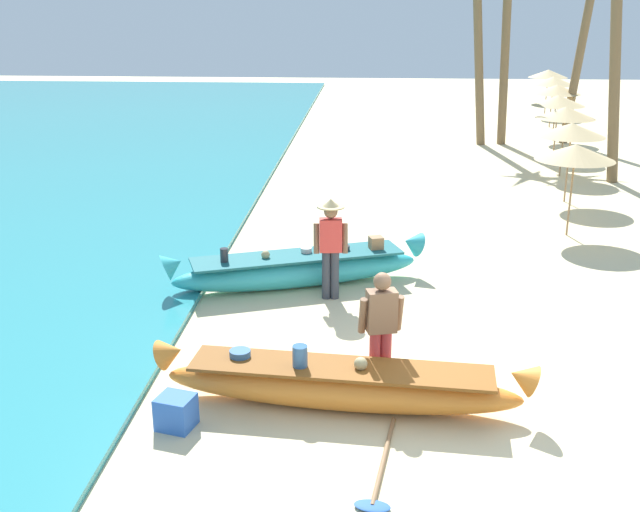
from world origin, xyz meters
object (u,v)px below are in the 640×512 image
boat_orange_foreground (340,385)px  cooler_box (176,412)px  boat_cyan_midground (298,269)px  person_tourist_customer (381,326)px  person_vendor_hatted (331,242)px  paddle (380,474)px

boat_orange_foreground → cooler_box: 1.95m
boat_cyan_midground → cooler_box: boat_cyan_midground is taller
boat_cyan_midground → person_tourist_customer: 3.91m
boat_cyan_midground → person_tourist_customer: (1.37, -3.61, 0.58)m
person_tourist_customer → cooler_box: size_ratio=3.94×
boat_orange_foreground → person_tourist_customer: bearing=42.8°
boat_orange_foreground → boat_cyan_midground: bearing=102.4°
boat_orange_foreground → person_tourist_customer: size_ratio=2.93×
boat_orange_foreground → cooler_box: size_ratio=11.54×
person_vendor_hatted → cooler_box: bearing=-110.6°
cooler_box → boat_orange_foreground: bearing=32.3°
person_tourist_customer → boat_cyan_midground: bearing=110.8°
boat_orange_foreground → boat_cyan_midground: (-0.89, 4.06, 0.02)m
boat_orange_foreground → person_tourist_customer: 0.88m
person_tourist_customer → paddle: size_ratio=0.90×
boat_orange_foreground → boat_cyan_midground: boat_cyan_midground is taller
boat_orange_foreground → cooler_box: bearing=-162.5°
boat_cyan_midground → cooler_box: size_ratio=11.17×
person_vendor_hatted → paddle: person_vendor_hatted is taller
person_tourist_customer → paddle: person_tourist_customer is taller
person_vendor_hatted → boat_orange_foreground: bearing=-85.0°
boat_orange_foreground → person_vendor_hatted: (-0.31, 3.53, 0.68)m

